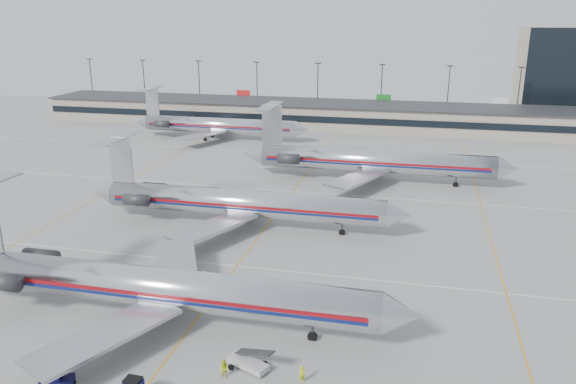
% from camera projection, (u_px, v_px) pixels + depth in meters
% --- Properties ---
extents(ground, '(260.00, 260.00, 0.00)m').
position_uv_depth(ground, '(206.00, 307.00, 56.63)').
color(ground, gray).
rests_on(ground, ground).
extents(apron_markings, '(160.00, 0.15, 0.02)m').
position_uv_depth(apron_markings, '(237.00, 266.00, 65.91)').
color(apron_markings, silver).
rests_on(apron_markings, ground).
extents(terminal, '(162.00, 17.00, 6.25)m').
position_uv_depth(terminal, '(342.00, 115.00, 146.62)').
color(terminal, gray).
rests_on(terminal, ground).
extents(light_mast_row, '(163.60, 0.40, 15.28)m').
position_uv_depth(light_mast_row, '(349.00, 88.00, 158.00)').
color(light_mast_row, '#38383D').
rests_on(light_mast_row, ground).
extents(distant_building, '(30.00, 20.00, 25.00)m').
position_uv_depth(distant_building, '(576.00, 73.00, 158.18)').
color(distant_building, tan).
rests_on(distant_building, ground).
extents(jet_foreground, '(47.87, 28.19, 12.53)m').
position_uv_depth(jet_foreground, '(154.00, 286.00, 53.17)').
color(jet_foreground, silver).
rests_on(jet_foreground, ground).
extents(jet_second_row, '(45.76, 26.95, 11.98)m').
position_uv_depth(jet_second_row, '(237.00, 202.00, 77.39)').
color(jet_second_row, silver).
rests_on(jet_second_row, ground).
extents(jet_third_row, '(47.75, 29.37, 13.06)m').
position_uv_depth(jet_third_row, '(369.00, 160.00, 98.36)').
color(jet_third_row, silver).
rests_on(jet_third_row, ground).
extents(jet_back_row, '(43.02, 26.46, 11.76)m').
position_uv_depth(jet_back_row, '(216.00, 125.00, 131.84)').
color(jet_back_row, silver).
rests_on(jet_back_row, ground).
extents(tug_left, '(2.79, 2.01, 2.05)m').
position_uv_depth(tug_left, '(55.00, 378.00, 44.13)').
color(tug_left, '#0C0A38').
rests_on(tug_left, ground).
extents(belt_loader, '(4.42, 2.68, 2.28)m').
position_uv_depth(belt_loader, '(249.00, 362.00, 46.67)').
color(belt_loader, '#A4A4A4').
rests_on(belt_loader, ground).
extents(ramp_worker_near, '(0.67, 0.63, 1.54)m').
position_uv_depth(ramp_worker_near, '(302.00, 374.00, 44.84)').
color(ramp_worker_near, '#BFDB14').
rests_on(ramp_worker_near, ground).
extents(ramp_worker_far, '(0.85, 0.70, 1.60)m').
position_uv_depth(ramp_worker_far, '(224.00, 369.00, 45.43)').
color(ramp_worker_far, '#C8DD14').
rests_on(ramp_worker_far, ground).
extents(cone_left, '(0.50, 0.50, 0.58)m').
position_uv_depth(cone_left, '(45.00, 349.00, 49.00)').
color(cone_left, '#FD5308').
rests_on(cone_left, ground).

